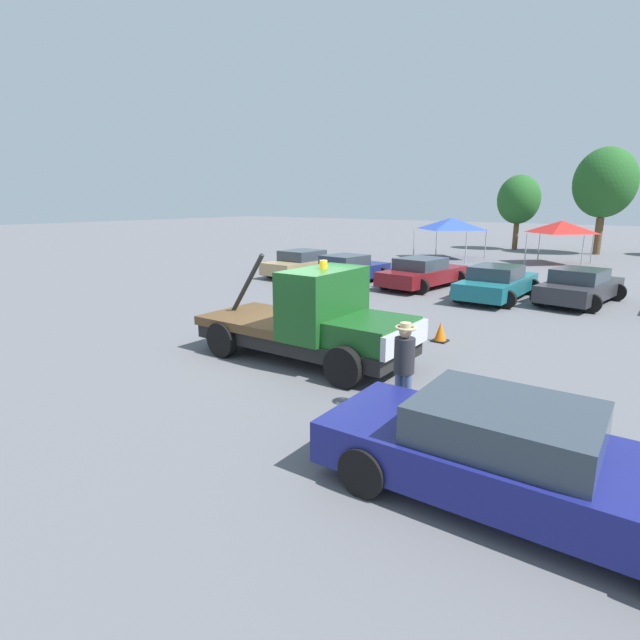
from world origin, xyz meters
TOP-DOWN VIEW (x-y plane):
  - ground_plane at (0.00, 0.00)m, footprint 160.00×160.00m
  - tow_truck at (0.34, 0.01)m, footprint 5.51×2.46m
  - foreground_car at (5.98, -3.11)m, footprint 5.28×2.18m
  - person_near_truck at (3.50, -1.50)m, footprint 0.38×0.38m
  - parked_car_tan at (-8.56, 10.72)m, footprint 2.56×4.82m
  - parked_car_navy at (-5.54, 10.13)m, footprint 2.72×4.56m
  - parked_car_maroon at (-2.22, 11.18)m, footprint 2.84×4.89m
  - parked_car_teal at (1.30, 10.49)m, footprint 2.47×4.85m
  - parked_car_charcoal at (4.08, 11.47)m, footprint 2.81×4.67m
  - canopy_tent_blue at (-5.71, 22.59)m, footprint 3.59×3.59m
  - canopy_tent_red at (0.73, 23.84)m, footprint 3.15×3.15m
  - tree_left at (-4.15, 31.72)m, footprint 3.20×3.20m
  - tree_right at (1.61, 31.64)m, footprint 4.14×4.14m
  - traffic_cone at (2.06, 3.46)m, footprint 0.40×0.40m

SIDE VIEW (x-z plane):
  - ground_plane at x=0.00m, z-range 0.00..0.00m
  - traffic_cone at x=2.06m, z-range -0.02..0.53m
  - parked_car_charcoal at x=4.08m, z-range -0.02..1.32m
  - parked_car_navy at x=-5.54m, z-range -0.02..1.32m
  - parked_car_tan at x=-8.56m, z-range -0.02..1.32m
  - parked_car_teal at x=1.30m, z-range -0.02..1.32m
  - parked_car_maroon at x=-2.22m, z-range -0.02..1.32m
  - foreground_car at x=5.98m, z-range -0.02..1.32m
  - tow_truck at x=0.34m, z-range -0.30..2.21m
  - person_near_truck at x=3.50m, z-range 0.15..1.88m
  - canopy_tent_red at x=0.73m, z-range 0.93..3.55m
  - canopy_tent_blue at x=-5.71m, z-range 0.96..3.65m
  - tree_left at x=-4.15m, z-range 0.97..6.68m
  - tree_right at x=1.61m, z-range 1.26..8.67m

